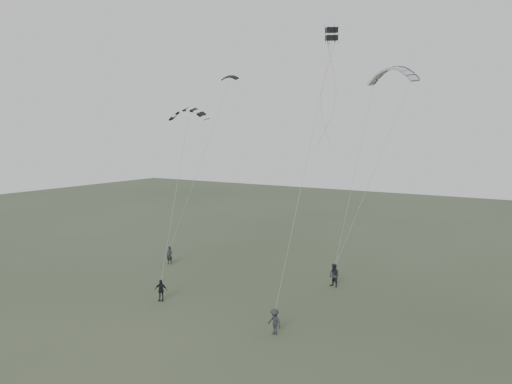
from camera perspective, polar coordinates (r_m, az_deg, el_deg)
The scene contains 9 objects.
ground at distance 34.89m, azimuth -6.64°, elevation -12.54°, with size 140.00×140.00×0.00m, color #333F2A.
flyer_left at distance 44.95m, azimuth -9.85°, elevation -7.13°, with size 0.58×0.38×1.59m, color black.
flyer_right at distance 38.36m, azimuth 8.93°, elevation -9.41°, with size 0.85×0.67×1.76m, color #222227.
flyer_center at distance 35.58m, azimuth -10.83°, elevation -10.96°, with size 0.87×0.36×1.49m, color black.
flyer_far at distance 29.54m, azimuth 2.13°, elevation -14.58°, with size 0.97×0.56×1.51m, color #26272C.
kite_dark_small at distance 46.31m, azimuth -3.03°, elevation 13.05°, with size 1.62×0.49×0.52m, color black, non-canonical shape.
kite_pale_large at distance 40.91m, azimuth 15.34°, elevation 13.49°, with size 4.27×0.96×1.73m, color #9EA0A3, non-canonical shape.
kite_striped at distance 39.45m, azimuth -7.73°, elevation 9.34°, with size 3.23×0.81×1.25m, color black, non-canonical shape.
kite_box at distance 30.42m, azimuth 8.64°, elevation 17.43°, with size 0.65×0.65×0.72m, color black, non-canonical shape.
Camera 1 is at (20.57, -25.73, 11.49)m, focal length 35.00 mm.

